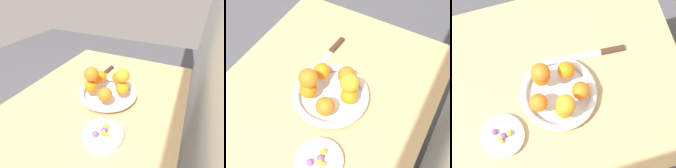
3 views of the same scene
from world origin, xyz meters
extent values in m
cube|color=tan|center=(0.00, 0.00, 0.72)|extent=(1.10, 0.76, 0.04)
cylinder|color=tan|center=(-0.49, -0.32, 0.35)|extent=(0.05, 0.05, 0.70)
cylinder|color=tan|center=(-0.49, 0.32, 0.35)|extent=(0.05, 0.05, 0.70)
cylinder|color=silver|center=(-0.08, 0.03, 0.75)|extent=(0.23, 0.23, 0.01)
torus|color=silver|center=(-0.08, 0.03, 0.77)|extent=(0.27, 0.27, 0.03)
cylinder|color=silver|center=(0.15, 0.12, 0.75)|extent=(0.15, 0.15, 0.02)
sphere|color=orange|center=(-0.03, -0.03, 0.81)|extent=(0.06, 0.06, 0.06)
sphere|color=orange|center=(0.00, 0.06, 0.81)|extent=(0.06, 0.06, 0.06)
sphere|color=orange|center=(-0.08, 0.10, 0.81)|extent=(0.06, 0.06, 0.06)
sphere|color=orange|center=(-0.15, 0.06, 0.81)|extent=(0.06, 0.06, 0.06)
sphere|color=orange|center=(-0.12, -0.03, 0.81)|extent=(0.06, 0.06, 0.06)
sphere|color=orange|center=(-0.03, -0.02, 0.87)|extent=(0.06, 0.06, 0.06)
sphere|color=orange|center=(-0.08, 0.10, 0.87)|extent=(0.06, 0.06, 0.06)
sphere|color=gold|center=(0.15, 0.14, 0.77)|extent=(0.01, 0.01, 0.01)
sphere|color=gold|center=(0.15, 0.13, 0.77)|extent=(0.02, 0.02, 0.02)
sphere|color=#8C4C99|center=(0.17, 0.10, 0.77)|extent=(0.02, 0.02, 0.02)
sphere|color=gold|center=(0.12, 0.12, 0.77)|extent=(0.02, 0.02, 0.02)
sphere|color=#8C4C99|center=(0.14, 0.13, 0.77)|extent=(0.02, 0.02, 0.02)
cube|color=#3F2819|center=(-0.32, -0.08, 0.75)|extent=(0.09, 0.03, 0.01)
cube|color=silver|center=(-0.19, -0.09, 0.74)|extent=(0.17, 0.03, 0.01)
camera|label=1|loc=(0.52, 0.33, 1.24)|focal=28.00mm
camera|label=2|loc=(0.40, 0.33, 1.58)|focal=45.00mm
camera|label=3|loc=(-0.01, 0.33, 1.93)|focal=55.00mm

